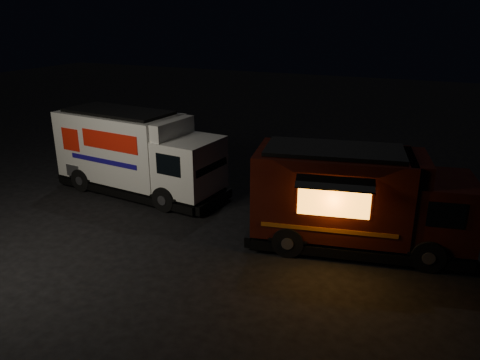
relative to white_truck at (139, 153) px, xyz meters
name	(u,v)px	position (x,y,z in m)	size (l,w,h in m)	color
ground	(174,241)	(3.22, -2.92, -1.50)	(80.00, 80.00, 0.00)	black
white_truck	(139,153)	(0.00, 0.00, 0.00)	(6.61, 2.25, 3.00)	silver
red_truck	(361,200)	(8.16, -1.03, -0.07)	(6.15, 2.26, 2.86)	#37100A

